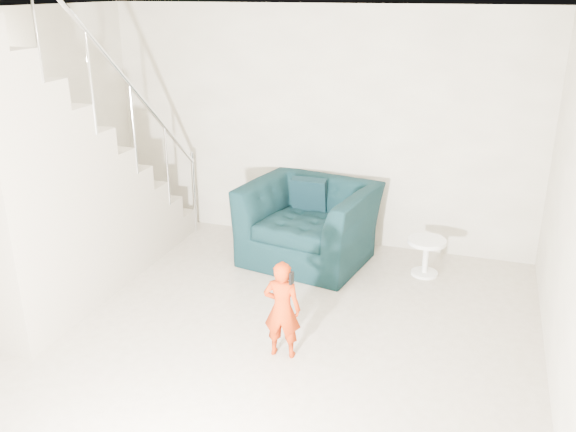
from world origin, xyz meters
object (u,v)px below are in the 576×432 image
(staircase, at_px, (50,204))
(side_table, at_px, (426,251))
(armchair, at_px, (309,223))
(toddler, at_px, (282,309))

(staircase, bearing_deg, side_table, 25.03)
(armchair, bearing_deg, toddler, -69.88)
(side_table, bearing_deg, staircase, -154.97)
(armchair, relative_size, staircase, 0.37)
(toddler, xyz_separation_m, side_table, (0.95, 1.89, -0.15))
(toddler, relative_size, side_table, 2.11)
(armchair, distance_m, side_table, 1.29)
(toddler, height_order, staircase, staircase)
(side_table, distance_m, staircase, 3.78)
(armchair, distance_m, staircase, 2.66)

